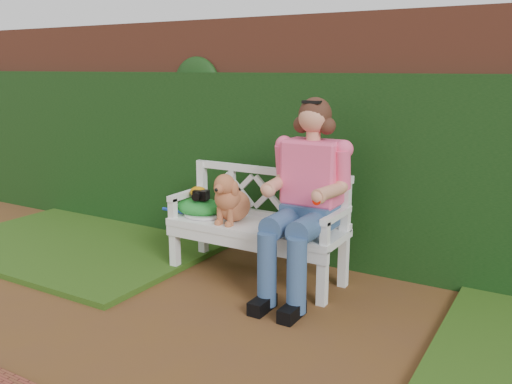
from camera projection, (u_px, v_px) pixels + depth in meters
The scene contains 11 objects.
ground at pixel (238, 343), 3.52m from camera, with size 60.00×60.00×0.00m, color brown.
brick_wall at pixel (350, 141), 4.86m from camera, with size 10.00×0.30×2.20m, color brown.
ivy_hedge at pixel (340, 172), 4.74m from camera, with size 10.00×0.18×1.70m, color #1A3C14.
grass_left at pixel (85, 242), 5.46m from camera, with size 2.60×2.00×0.05m, color #18330C.
garden_bench at pixel (256, 251), 4.55m from camera, with size 1.58×0.60×0.48m, color white, non-canonical shape.
seated_woman at pixel (309, 195), 4.17m from camera, with size 0.66×0.88×1.57m, color #C63349, non-canonical shape.
dog at pixel (232, 197), 4.50m from camera, with size 0.29×0.39×0.43m, color #AB6127, non-canonical shape.
tennis_racket at pixel (199, 215), 4.71m from camera, with size 0.63×0.26×0.03m, color silver, non-canonical shape.
green_bag at pixel (199, 207), 4.76m from camera, with size 0.43×0.33×0.15m, color green, non-canonical shape.
camera_item at pixel (201, 195), 4.69m from camera, with size 0.12×0.09×0.08m, color black.
baseball_glove at pixel (198, 192), 4.75m from camera, with size 0.16×0.12×0.10m, color #C37B09.
Camera 1 is at (1.73, -2.70, 1.75)m, focal length 38.00 mm.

